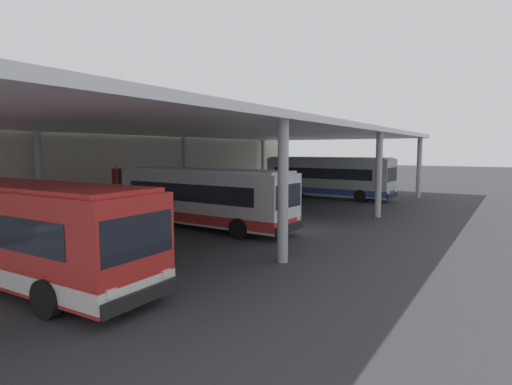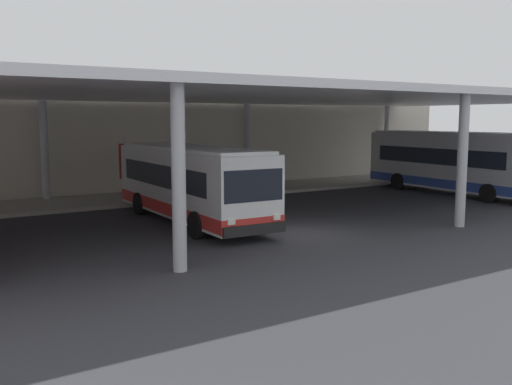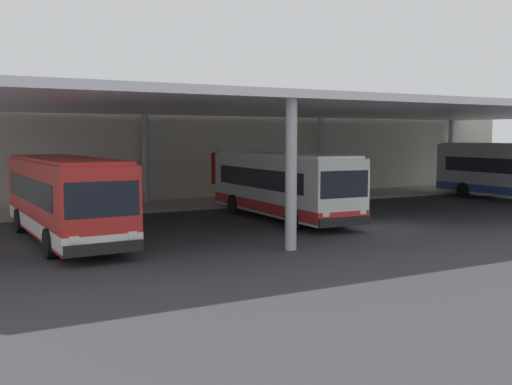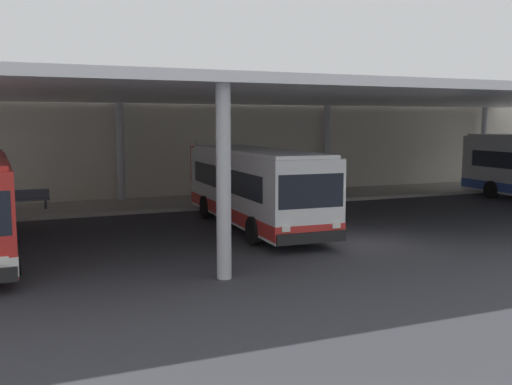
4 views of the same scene
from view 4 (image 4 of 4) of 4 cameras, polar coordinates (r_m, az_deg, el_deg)
The scene contains 7 objects.
ground_plane at distance 20.79m, azimuth 10.70°, elevation -4.90°, with size 200.00×200.00×0.00m, color #333338.
platform_kerb at distance 31.10m, azimuth -1.32°, elevation -0.70°, with size 42.00×4.50×0.18m, color #A39E93.
station_building_facade at distance 33.88m, azimuth -3.36°, elevation 5.56°, with size 48.00×1.60×6.83m, color beige.
canopy_shelter at distance 25.14m, azimuth 3.95°, elevation 9.40°, with size 40.00×17.00×5.55m.
bus_second_bay at distance 23.19m, azimuth -0.20°, elevation 0.58°, with size 2.97×10.61×3.17m.
bench_waiting at distance 28.97m, azimuth -21.55°, elevation -0.61°, with size 1.80×0.45×0.92m.
banner_sign at distance 29.23m, azimuth -5.84°, elevation 2.50°, with size 0.70×0.12×3.20m.
Camera 4 is at (-11.30, -16.93, 4.22)m, focal length 40.35 mm.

